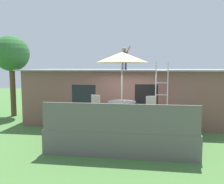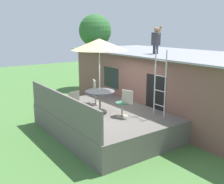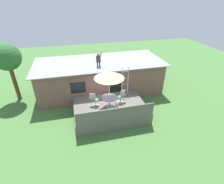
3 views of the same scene
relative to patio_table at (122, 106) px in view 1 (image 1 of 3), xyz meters
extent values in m
plane|color=#477538|center=(0.06, 0.23, -1.39)|extent=(40.00, 40.00, 0.00)
cube|color=brown|center=(0.06, 3.83, -0.08)|extent=(10.00, 4.00, 2.62)
cube|color=#99999E|center=(0.06, 3.83, 1.26)|extent=(10.50, 4.50, 0.06)
cube|color=black|center=(-1.92, 1.84, 0.16)|extent=(1.10, 0.03, 0.90)
cube|color=black|center=(0.89, 1.84, -0.34)|extent=(1.00, 0.03, 2.00)
cube|color=#605B56|center=(0.06, 0.23, -0.99)|extent=(4.92, 3.60, 0.80)
cube|color=#605B56|center=(0.06, -1.52, -0.14)|extent=(4.82, 0.08, 0.90)
cylinder|color=#A59E8C|center=(0.00, 0.00, -0.57)|extent=(0.48, 0.48, 0.03)
cylinder|color=#A59E8C|center=(0.00, 0.00, -0.22)|extent=(0.07, 0.07, 0.71)
cylinder|color=#4C4C51|center=(0.00, 0.00, 0.14)|extent=(1.04, 1.04, 0.03)
cylinder|color=silver|center=(0.00, 0.00, 0.61)|extent=(0.04, 0.04, 2.40)
cone|color=beige|center=(0.00, 0.00, 1.76)|extent=(1.90, 1.90, 0.38)
cylinder|color=silver|center=(1.27, 1.40, 0.51)|extent=(0.04, 0.04, 2.20)
cylinder|color=silver|center=(1.75, 1.40, 0.51)|extent=(0.04, 0.04, 2.20)
cylinder|color=silver|center=(1.51, 1.40, -0.24)|extent=(0.48, 0.03, 0.03)
cylinder|color=silver|center=(1.51, 1.40, 0.26)|extent=(0.48, 0.03, 0.03)
cylinder|color=silver|center=(1.51, 1.40, 0.76)|extent=(0.48, 0.03, 0.03)
cylinder|color=silver|center=(1.51, 1.40, 1.26)|extent=(0.48, 0.03, 0.03)
cylinder|color=#33384C|center=(-0.27, 2.79, 1.46)|extent=(0.10, 0.10, 0.34)
cylinder|color=#33384C|center=(-0.11, 2.79, 1.46)|extent=(0.10, 0.10, 0.34)
cube|color=#333338|center=(-0.19, 2.79, 1.88)|extent=(0.32, 0.20, 0.50)
sphere|color=#997051|center=(-0.19, 2.79, 2.24)|extent=(0.20, 0.20, 0.20)
cylinder|color=#997051|center=(-0.01, 2.79, 2.18)|extent=(0.26, 0.08, 0.44)
cylinder|color=#A59E8C|center=(-0.89, 0.36, -0.58)|extent=(0.40, 0.40, 0.02)
cylinder|color=#A59E8C|center=(-0.89, 0.36, -0.36)|extent=(0.06, 0.06, 0.44)
cylinder|color=#33664C|center=(-0.89, 0.36, -0.13)|extent=(0.44, 0.44, 0.04)
cube|color=#A59E8C|center=(-1.07, 0.44, 0.11)|extent=(0.39, 0.19, 0.44)
cylinder|color=#A59E8C|center=(0.88, 0.31, -0.58)|extent=(0.40, 0.40, 0.02)
cylinder|color=#A59E8C|center=(0.88, 0.31, -0.36)|extent=(0.06, 0.06, 0.44)
cylinder|color=#33664C|center=(0.88, 0.31, -0.13)|extent=(0.44, 0.44, 0.04)
cube|color=#A59E8C|center=(1.07, 0.38, 0.11)|extent=(0.39, 0.17, 0.44)
cylinder|color=#A59E8C|center=(0.17, -0.91, -0.58)|extent=(0.40, 0.40, 0.02)
cylinder|color=#A59E8C|center=(0.17, -0.91, -0.36)|extent=(0.06, 0.06, 0.44)
cylinder|color=#33664C|center=(0.17, -0.91, -0.13)|extent=(0.44, 0.44, 0.04)
cube|color=#A59E8C|center=(0.21, -1.11, 0.11)|extent=(0.11, 0.40, 0.44)
cylinder|color=brown|center=(-6.65, 3.95, 0.19)|extent=(0.30, 0.30, 3.16)
sphere|color=#2D662D|center=(-6.65, 3.95, 2.17)|extent=(1.98, 1.98, 1.98)
camera|label=1|loc=(0.87, -8.53, 1.42)|focal=38.02mm
camera|label=2|loc=(7.68, -4.91, 2.26)|focal=43.05mm
camera|label=3|loc=(-2.11, -9.37, 6.12)|focal=27.33mm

